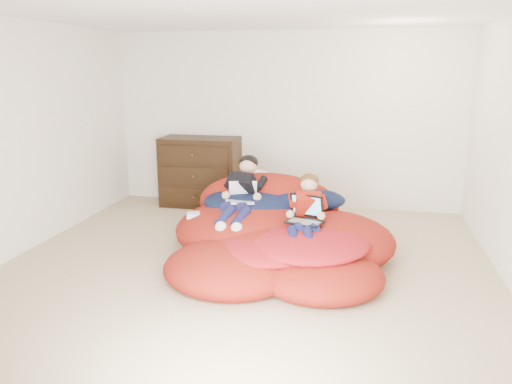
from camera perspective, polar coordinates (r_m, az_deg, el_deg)
name	(u,v)px	position (r m, az deg, el deg)	size (l,w,h in m)	color
room_shell	(245,247)	(5.08, -1.21, -6.34)	(5.10, 5.10, 2.77)	#C1AE8A
dresser	(200,172)	(7.37, -6.37, 2.31)	(1.12, 0.62, 1.01)	black
beanbag_pile	(277,236)	(5.34, 2.46, -5.05)	(2.43, 2.37, 0.87)	#A11D12
cream_pillow	(257,181)	(6.19, 0.09, 1.26)	(0.46, 0.29, 0.29)	white
older_boy	(243,190)	(5.56, -1.51, 0.22)	(0.38, 1.07, 0.65)	black
younger_boy	(306,210)	(5.06, 5.76, -2.02)	(0.34, 0.91, 0.60)	#9D1A0D
laptop_white	(241,196)	(5.49, -1.70, -0.44)	(0.35, 0.39, 0.21)	white
laptop_black	(306,215)	(5.03, 5.69, -2.58)	(0.41, 0.41, 0.26)	black
power_adapter	(194,215)	(5.51, -7.14, -2.63)	(0.14, 0.14, 0.05)	white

